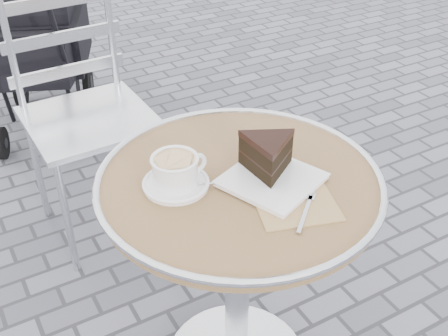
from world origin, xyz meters
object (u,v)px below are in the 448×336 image
baby_stroller (39,51)px  cappuccino_set (176,174)px  bistro_chair (76,84)px  cake_plate_set (269,161)px  cafe_table (238,229)px

baby_stroller → cappuccino_set: bearing=-68.9°
bistro_chair → baby_stroller: (0.05, 0.87, -0.20)m
cappuccino_set → cake_plate_set: size_ratio=0.52×
cappuccino_set → baby_stroller: baby_stroller is taller
cake_plate_set → bistro_chair: bistro_chair is taller
cafe_table → bistro_chair: bearing=97.9°
cake_plate_set → baby_stroller: baby_stroller is taller
cappuccino_set → cafe_table: bearing=-22.0°
cappuccino_set → bistro_chair: size_ratio=0.18×
bistro_chair → baby_stroller: size_ratio=1.01×
cappuccino_set → bistro_chair: bistro_chair is taller
cafe_table → bistro_chair: size_ratio=0.75×
cake_plate_set → bistro_chair: bearing=79.4°
cappuccino_set → cake_plate_set: cake_plate_set is taller
cafe_table → cake_plate_set: 0.23m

